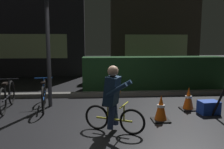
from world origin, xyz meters
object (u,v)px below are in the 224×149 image
object	(u,v)px
traffic_cone_far	(188,99)
blue_crate	(209,107)
cyclist	(113,99)
traffic_cone_near	(161,108)
closed_umbrella	(220,99)
street_post	(48,49)
parked_bike_left_mid	(7,96)
parked_bike_center_left	(44,95)

from	to	relation	value
traffic_cone_far	blue_crate	xyz separation A→B (m)	(0.35, -0.34, -0.12)
blue_crate	cyclist	xyz separation A→B (m)	(-2.30, -0.90, 0.48)
traffic_cone_near	blue_crate	bearing A→B (deg)	17.75
blue_crate	closed_umbrella	distance (m)	0.38
street_post	parked_bike_left_mid	distance (m)	1.53
parked_bike_left_mid	closed_umbrella	bearing A→B (deg)	-108.07
cyclist	parked_bike_left_mid	bearing A→B (deg)	173.04
traffic_cone_far	closed_umbrella	xyz separation A→B (m)	(0.47, -0.59, 0.14)
parked_bike_left_mid	traffic_cone_near	xyz separation A→B (m)	(3.52, -1.09, -0.06)
traffic_cone_near	closed_umbrella	bearing A→B (deg)	6.25
street_post	parked_bike_center_left	size ratio (longest dim) A/B	1.86
parked_bike_center_left	traffic_cone_far	world-z (taller)	parked_bike_center_left
street_post	traffic_cone_near	world-z (taller)	street_post
cyclist	closed_umbrella	size ratio (longest dim) A/B	1.47
traffic_cone_near	parked_bike_center_left	bearing A→B (deg)	156.64
traffic_cone_far	cyclist	world-z (taller)	cyclist
cyclist	parked_bike_center_left	bearing A→B (deg)	160.05
traffic_cone_far	cyclist	xyz separation A→B (m)	(-1.95, -1.24, 0.36)
blue_crate	parked_bike_center_left	bearing A→B (deg)	169.17
street_post	blue_crate	bearing A→B (deg)	-13.38
traffic_cone_near	traffic_cone_far	world-z (taller)	traffic_cone_near
street_post	parked_bike_left_mid	size ratio (longest dim) A/B	1.87
street_post	closed_umbrella	xyz separation A→B (m)	(3.90, -1.15, -1.07)
street_post	blue_crate	xyz separation A→B (m)	(3.78, -0.90, -1.33)
parked_bike_center_left	traffic_cone_far	size ratio (longest dim) A/B	2.81
parked_bike_left_mid	blue_crate	bearing A→B (deg)	-105.42
blue_crate	traffic_cone_far	bearing A→B (deg)	136.14
parked_bike_center_left	blue_crate	world-z (taller)	parked_bike_center_left
parked_bike_left_mid	blue_crate	size ratio (longest dim) A/B	3.59
parked_bike_center_left	traffic_cone_far	distance (m)	3.58
street_post	traffic_cone_far	xyz separation A→B (m)	(3.43, -0.56, -1.21)
traffic_cone_far	cyclist	size ratio (longest dim) A/B	0.45
parked_bike_left_mid	traffic_cone_near	distance (m)	3.69
street_post	traffic_cone_far	size ratio (longest dim) A/B	5.24
traffic_cone_near	blue_crate	world-z (taller)	traffic_cone_near
blue_crate	closed_umbrella	size ratio (longest dim) A/B	0.52
parked_bike_center_left	blue_crate	size ratio (longest dim) A/B	3.60
parked_bike_center_left	closed_umbrella	world-z (taller)	closed_umbrella
traffic_cone_far	closed_umbrella	bearing A→B (deg)	-51.28
blue_crate	street_post	bearing A→B (deg)	166.62
blue_crate	closed_umbrella	world-z (taller)	closed_umbrella
traffic_cone_near	blue_crate	distance (m)	1.32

